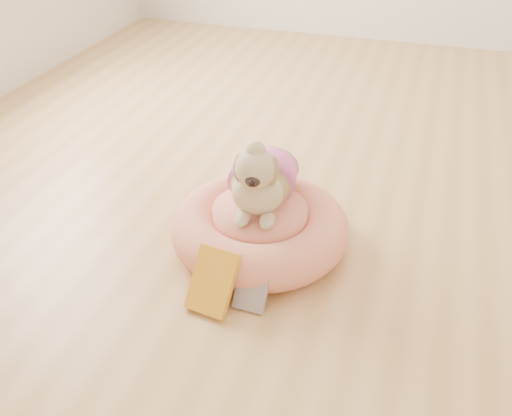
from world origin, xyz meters
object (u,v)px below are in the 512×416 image
(book_yellow, at_px, (213,281))
(book_white, at_px, (252,286))
(dog, at_px, (261,165))
(pet_bed, at_px, (260,228))

(book_yellow, relative_size, book_white, 1.31)
(dog, bearing_deg, book_yellow, -104.99)
(pet_bed, relative_size, book_white, 4.00)
(book_yellow, bearing_deg, pet_bed, 89.92)
(pet_bed, height_order, book_white, pet_bed)
(dog, height_order, book_white, dog)
(book_white, bearing_deg, book_yellow, -159.25)
(pet_bed, xyz_separation_m, book_white, (0.07, -0.32, -0.01))
(book_yellow, height_order, book_white, book_yellow)
(dog, relative_size, book_white, 2.61)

